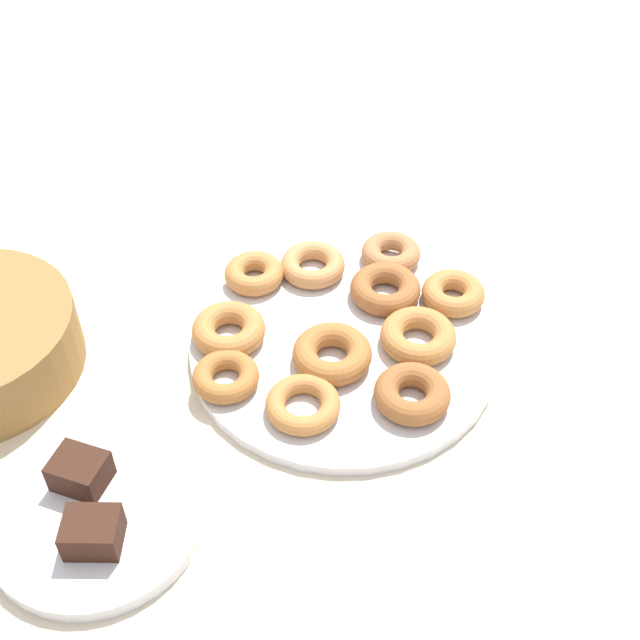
{
  "coord_description": "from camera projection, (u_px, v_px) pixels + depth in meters",
  "views": [
    {
      "loc": [
        -0.69,
        -0.16,
        0.74
      ],
      "look_at": [
        0.0,
        0.03,
        0.04
      ],
      "focal_mm": 46.12,
      "sensor_mm": 36.0,
      "label": 1
    }
  ],
  "objects": [
    {
      "name": "brownie_near",
      "position": [
        92.0,
        532.0,
        0.8
      ],
      "size": [
        0.06,
        0.06,
        0.04
      ],
      "primitive_type": "cube",
      "rotation": [
        0.0,
        0.0,
        0.25
      ],
      "color": "#381E14",
      "rests_on": "cake_plate"
    },
    {
      "name": "donut_6",
      "position": [
        229.0,
        330.0,
        1.01
      ],
      "size": [
        0.1,
        0.1,
        0.03
      ],
      "primitive_type": "torus",
      "rotation": [
        0.0,
        0.0,
        1.45
      ],
      "color": "#BC7A3D",
      "rests_on": "donut_plate"
    },
    {
      "name": "donut_2",
      "position": [
        303.0,
        405.0,
        0.92
      ],
      "size": [
        0.09,
        0.09,
        0.02
      ],
      "primitive_type": "torus",
      "rotation": [
        0.0,
        0.0,
        1.57
      ],
      "color": "#BC7A3D",
      "rests_on": "donut_plate"
    },
    {
      "name": "brownie_far",
      "position": [
        80.0,
        471.0,
        0.85
      ],
      "size": [
        0.05,
        0.06,
        0.04
      ],
      "primitive_type": "cube",
      "rotation": [
        0.0,
        0.0,
        -0.07
      ],
      "color": "#381E14",
      "rests_on": "cake_plate"
    },
    {
      "name": "donut_9",
      "position": [
        254.0,
        274.0,
        1.08
      ],
      "size": [
        0.09,
        0.09,
        0.03
      ],
      "primitive_type": "torus",
      "rotation": [
        0.0,
        0.0,
        1.4
      ],
      "color": "#BC7A3D",
      "rests_on": "donut_plate"
    },
    {
      "name": "donut_7",
      "position": [
        453.0,
        293.0,
        1.05
      ],
      "size": [
        0.11,
        0.11,
        0.03
      ],
      "primitive_type": "torus",
      "rotation": [
        0.0,
        0.0,
        2.49
      ],
      "color": "#BC7A3D",
      "rests_on": "donut_plate"
    },
    {
      "name": "ground_plane",
      "position": [
        343.0,
        350.0,
        1.02
      ],
      "size": [
        2.4,
        2.4,
        0.0
      ],
      "primitive_type": "plane",
      "color": "beige"
    },
    {
      "name": "donut_8",
      "position": [
        313.0,
        265.0,
        1.1
      ],
      "size": [
        0.11,
        0.11,
        0.03
      ],
      "primitive_type": "torus",
      "rotation": [
        0.0,
        0.0,
        2.0
      ],
      "color": "#C6844C",
      "rests_on": "donut_plate"
    },
    {
      "name": "donut_10",
      "position": [
        226.0,
        377.0,
        0.95
      ],
      "size": [
        0.09,
        0.09,
        0.02
      ],
      "primitive_type": "torus",
      "rotation": [
        0.0,
        0.0,
        1.42
      ],
      "color": "#AD6B33",
      "rests_on": "donut_plate"
    },
    {
      "name": "donut_plate",
      "position": [
        343.0,
        346.0,
        1.02
      ],
      "size": [
        0.38,
        0.38,
        0.01
      ],
      "primitive_type": "cylinder",
      "color": "silver",
      "rests_on": "ground_plane"
    },
    {
      "name": "donut_3",
      "position": [
        332.0,
        354.0,
        0.98
      ],
      "size": [
        0.11,
        0.11,
        0.03
      ],
      "primitive_type": "torus",
      "rotation": [
        0.0,
        0.0,
        4.53
      ],
      "color": "#AD6B33",
      "rests_on": "donut_plate"
    },
    {
      "name": "donut_4",
      "position": [
        412.0,
        394.0,
        0.93
      ],
      "size": [
        0.1,
        0.1,
        0.03
      ],
      "primitive_type": "torus",
      "rotation": [
        0.0,
        0.0,
        4.86
      ],
      "color": "#995B2D",
      "rests_on": "donut_plate"
    },
    {
      "name": "cake_plate",
      "position": [
        97.0,
        514.0,
        0.84
      ],
      "size": [
        0.22,
        0.22,
        0.02
      ],
      "primitive_type": "cylinder",
      "color": "silver",
      "rests_on": "ground_plane"
    },
    {
      "name": "donut_0",
      "position": [
        418.0,
        336.0,
        1.0
      ],
      "size": [
        0.11,
        0.11,
        0.03
      ],
      "primitive_type": "torus",
      "rotation": [
        0.0,
        0.0,
        0.16
      ],
      "color": "#BC7A3D",
      "rests_on": "donut_plate"
    },
    {
      "name": "donut_5",
      "position": [
        391.0,
        253.0,
        1.11
      ],
      "size": [
        0.11,
        0.11,
        0.03
      ],
      "primitive_type": "torus",
      "rotation": [
        0.0,
        0.0,
        4.05
      ],
      "color": "#B27547",
      "rests_on": "donut_plate"
    },
    {
      "name": "donut_1",
      "position": [
        385.0,
        289.0,
        1.06
      ],
      "size": [
        0.12,
        0.12,
        0.03
      ],
      "primitive_type": "torus",
      "rotation": [
        0.0,
        0.0,
        2.77
      ],
      "color": "#995B2D",
      "rests_on": "donut_plate"
    }
  ]
}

